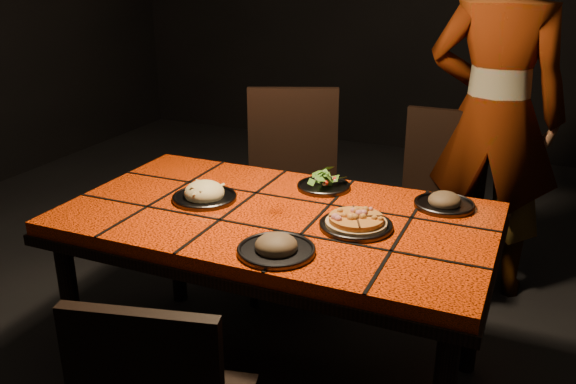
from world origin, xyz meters
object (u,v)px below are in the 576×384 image
at_px(dining_table, 277,231).
at_px(chair_far_left, 292,177).
at_px(chair_far_right, 440,191).
at_px(plate_pasta, 204,194).
at_px(plate_pizza, 356,223).
at_px(diner, 494,116).

bearing_deg(dining_table, chair_far_left, 108.95).
distance_m(chair_far_right, plate_pasta, 1.31).
relative_size(chair_far_right, plate_pizza, 3.24).
xyz_separation_m(dining_table, chair_far_left, (-0.27, 0.79, -0.08)).
xyz_separation_m(chair_far_right, diner, (0.21, 0.12, 0.39)).
distance_m(chair_far_left, diner, 1.05).
xyz_separation_m(chair_far_right, plate_pasta, (-0.75, -1.04, 0.24)).
height_order(chair_far_left, chair_far_right, chair_far_left).
bearing_deg(chair_far_right, dining_table, -113.37).
relative_size(dining_table, plate_pasta, 6.34).
height_order(diner, plate_pasta, diner).
distance_m(diner, plate_pasta, 1.52).
xyz_separation_m(dining_table, diner, (0.65, 1.16, 0.25)).
relative_size(chair_far_left, plate_pizza, 3.57).
bearing_deg(chair_far_left, diner, -0.49).
relative_size(dining_table, plate_pizza, 5.60).
height_order(chair_far_left, plate_pasta, chair_far_left).
relative_size(chair_far_right, diner, 0.51).
bearing_deg(plate_pasta, diner, 50.36).
bearing_deg(plate_pizza, chair_far_right, 83.61).
height_order(plate_pizza, plate_pasta, plate_pasta).
bearing_deg(diner, plate_pasta, 51.68).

